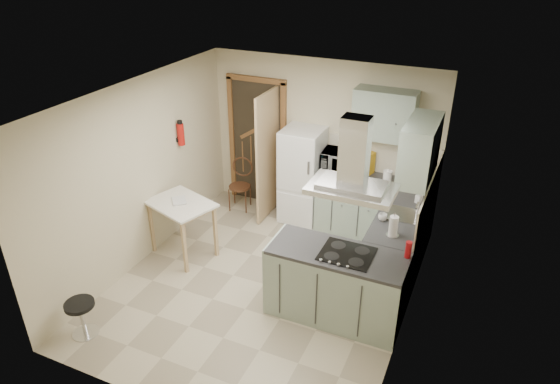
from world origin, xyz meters
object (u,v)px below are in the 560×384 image
at_px(peninsula, 336,284).
at_px(extractor_hood, 352,189).
at_px(microwave, 342,162).
at_px(stool, 82,318).
at_px(bentwood_chair, 240,187).
at_px(drop_leaf_table, 183,228).
at_px(fridge, 302,175).

distance_m(peninsula, extractor_hood, 1.27).
bearing_deg(microwave, stool, -121.91).
bearing_deg(peninsula, extractor_hood, 0.00).
distance_m(bentwood_chair, stool, 3.34).
bearing_deg(peninsula, stool, -149.68).
distance_m(drop_leaf_table, bentwood_chair, 1.49).
relative_size(extractor_hood, stool, 2.03).
xyz_separation_m(bentwood_chair, stool, (-0.23, -3.33, -0.17)).
xyz_separation_m(bentwood_chair, microwave, (1.66, 0.17, 0.67)).
height_order(fridge, drop_leaf_table, fridge).
distance_m(drop_leaf_table, stool, 1.85).
height_order(drop_leaf_table, bentwood_chair, drop_leaf_table).
bearing_deg(peninsula, microwave, 106.71).
height_order(peninsula, microwave, microwave).
height_order(peninsula, drop_leaf_table, peninsula).
bearing_deg(fridge, stool, -110.38).
distance_m(peninsula, microwave, 2.21).
bearing_deg(extractor_hood, stool, -150.65).
height_order(fridge, bentwood_chair, fridge).
bearing_deg(extractor_hood, bentwood_chair, 141.88).
height_order(fridge, peninsula, fridge).
distance_m(fridge, microwave, 0.69).
height_order(fridge, microwave, fridge).
distance_m(fridge, extractor_hood, 2.57).
relative_size(peninsula, extractor_hood, 1.72).
relative_size(bentwood_chair, stool, 1.78).
bearing_deg(peninsula, drop_leaf_table, 171.09).
distance_m(extractor_hood, bentwood_chair, 3.29).
height_order(drop_leaf_table, microwave, microwave).
distance_m(peninsula, bentwood_chair, 2.94).
height_order(extractor_hood, stool, extractor_hood).
distance_m(extractor_hood, drop_leaf_table, 2.82).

